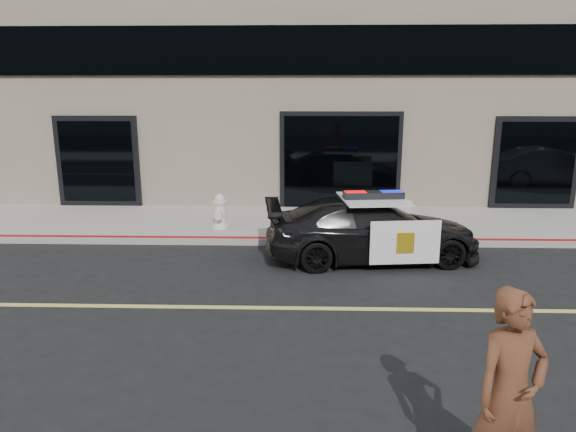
{
  "coord_description": "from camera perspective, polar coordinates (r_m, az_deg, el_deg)",
  "views": [
    {
      "loc": [
        -2.08,
        -7.67,
        3.37
      ],
      "look_at": [
        -2.36,
        2.2,
        1.0
      ],
      "focal_mm": 32.0,
      "sensor_mm": 36.0,
      "label": 1
    }
  ],
  "objects": [
    {
      "name": "sidewalk_n",
      "position": [
        13.5,
        10.45,
        -0.86
      ],
      "size": [
        60.0,
        3.5,
        0.15
      ],
      "primitive_type": "cube",
      "color": "gray",
      "rests_on": "ground"
    },
    {
      "name": "police_car",
      "position": [
        10.7,
        9.32,
        -1.45
      ],
      "size": [
        2.69,
        4.75,
        1.43
      ],
      "color": "black",
      "rests_on": "ground"
    },
    {
      "name": "fire_hydrant",
      "position": [
        12.57,
        -7.57,
        0.43
      ],
      "size": [
        0.39,
        0.54,
        0.86
      ],
      "color": "silver",
      "rests_on": "sidewalk_n"
    },
    {
      "name": "ground",
      "position": [
        8.63,
        15.68,
        -10.02
      ],
      "size": [
        120.0,
        120.0,
        0.0
      ],
      "primitive_type": "plane",
      "color": "black",
      "rests_on": "ground"
    },
    {
      "name": "pedestrian_a",
      "position": [
        4.69,
        23.41,
        -17.66
      ],
      "size": [
        0.89,
        0.79,
        1.76
      ],
      "primitive_type": "imported",
      "rotation": [
        0.0,
        0.0,
        0.31
      ],
      "color": "#552E1C",
      "rests_on": "sidewalk_s"
    },
    {
      "name": "building_n",
      "position": [
        18.48,
        8.69,
        21.54
      ],
      "size": [
        60.0,
        7.0,
        12.0
      ],
      "primitive_type": "cube",
      "color": "#756856",
      "rests_on": "ground"
    }
  ]
}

